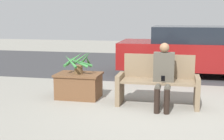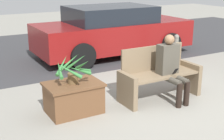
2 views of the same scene
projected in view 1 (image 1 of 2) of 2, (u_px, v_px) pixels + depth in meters
ground_plane at (156, 108)px, 5.91m from camera, size 30.00×30.00×0.00m
road_surface at (167, 65)px, 10.92m from camera, size 20.00×6.00×0.01m
bench at (158, 83)px, 6.09m from camera, size 1.58×0.57×0.97m
person_seated at (164, 73)px, 5.83m from camera, size 0.39×0.63×1.23m
planter_box at (79, 85)px, 6.62m from camera, size 0.94×0.67×0.53m
potted_plant at (79, 63)px, 6.53m from camera, size 0.63×0.63×0.47m
parked_car at (197, 51)px, 9.04m from camera, size 4.49×1.98×1.42m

